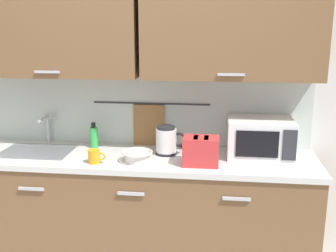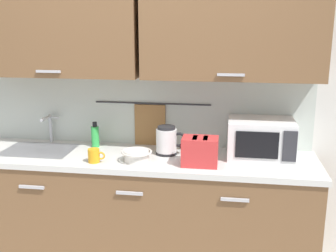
# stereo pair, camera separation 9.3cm
# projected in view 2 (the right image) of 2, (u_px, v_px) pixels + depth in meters

# --- Properties ---
(counter_unit) EXTENTS (2.53, 0.64, 0.90)m
(counter_unit) POSITION_uv_depth(u_px,v_px,m) (139.00, 212.00, 3.09)
(counter_unit) COLOR brown
(counter_unit) RESTS_ON ground
(back_wall_assembly) EXTENTS (3.70, 0.41, 2.50)m
(back_wall_assembly) POSITION_uv_depth(u_px,v_px,m) (145.00, 66.00, 3.05)
(back_wall_assembly) COLOR silver
(back_wall_assembly) RESTS_ON ground
(sink_faucet) EXTENTS (0.09, 0.17, 0.22)m
(sink_faucet) POSITION_uv_depth(u_px,v_px,m) (49.00, 125.00, 3.28)
(sink_faucet) COLOR #B2B5BA
(sink_faucet) RESTS_ON counter_unit
(microwave) EXTENTS (0.46, 0.35, 0.27)m
(microwave) POSITION_uv_depth(u_px,v_px,m) (261.00, 138.00, 2.93)
(microwave) COLOR white
(microwave) RESTS_ON counter_unit
(electric_kettle) EXTENTS (0.23, 0.16, 0.21)m
(electric_kettle) POSITION_uv_depth(u_px,v_px,m) (167.00, 141.00, 2.99)
(electric_kettle) COLOR black
(electric_kettle) RESTS_ON counter_unit
(dish_soap_bottle) EXTENTS (0.06, 0.06, 0.20)m
(dish_soap_bottle) POSITION_uv_depth(u_px,v_px,m) (95.00, 136.00, 3.17)
(dish_soap_bottle) COLOR green
(dish_soap_bottle) RESTS_ON counter_unit
(mug_near_sink) EXTENTS (0.12, 0.08, 0.09)m
(mug_near_sink) POSITION_uv_depth(u_px,v_px,m) (94.00, 156.00, 2.83)
(mug_near_sink) COLOR orange
(mug_near_sink) RESTS_ON counter_unit
(mixing_bowl) EXTENTS (0.21, 0.21, 0.08)m
(mixing_bowl) POSITION_uv_depth(u_px,v_px,m) (137.00, 155.00, 2.85)
(mixing_bowl) COLOR silver
(mixing_bowl) RESTS_ON counter_unit
(toaster) EXTENTS (0.26, 0.17, 0.19)m
(toaster) POSITION_uv_depth(u_px,v_px,m) (200.00, 151.00, 2.77)
(toaster) COLOR red
(toaster) RESTS_ON counter_unit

